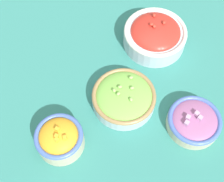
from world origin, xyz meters
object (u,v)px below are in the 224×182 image
object	(u,v)px
bowl_lettuce	(124,97)
bowl_cherry_tomatoes	(155,35)
bowl_squash	(59,138)
bowl_red_onion	(194,121)

from	to	relation	value
bowl_lettuce	bowl_cherry_tomatoes	world-z (taller)	bowl_cherry_tomatoes
bowl_lettuce	bowl_squash	bearing A→B (deg)	14.61
bowl_lettuce	bowl_squash	size ratio (longest dim) A/B	1.43
bowl_red_onion	bowl_lettuce	xyz separation A→B (m)	(0.14, -0.12, 0.00)
bowl_squash	bowl_cherry_tomatoes	world-z (taller)	bowl_cherry_tomatoes
bowl_red_onion	bowl_squash	size ratio (longest dim) A/B	1.16
bowl_squash	bowl_cherry_tomatoes	xyz separation A→B (m)	(-0.34, -0.20, 0.00)
bowl_red_onion	bowl_squash	distance (m)	0.33
bowl_lettuce	bowl_cherry_tomatoes	bearing A→B (deg)	-136.97
bowl_squash	bowl_cherry_tomatoes	bearing A→B (deg)	-150.35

